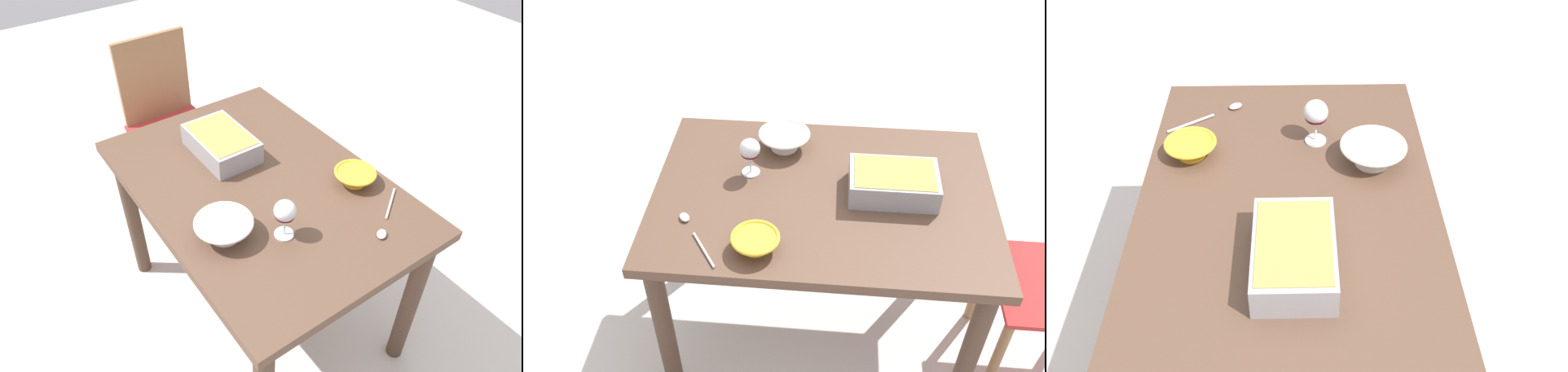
{
  "view_description": "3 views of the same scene",
  "coord_description": "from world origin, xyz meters",
  "views": [
    {
      "loc": [
        -1.09,
        0.75,
        1.87
      ],
      "look_at": [
        -0.06,
        0.04,
        0.79
      ],
      "focal_mm": 33.17,
      "sensor_mm": 36.0,
      "label": 1
    },
    {
      "loc": [
        -0.0,
        -1.49,
        2.05
      ],
      "look_at": [
        -0.13,
        -0.05,
        0.81
      ],
      "focal_mm": 40.1,
      "sensor_mm": 36.0,
      "label": 2
    },
    {
      "loc": [
        1.11,
        0.03,
        1.79
      ],
      "look_at": [
        -0.01,
        0.05,
        0.79
      ],
      "focal_mm": 39.31,
      "sensor_mm": 36.0,
      "label": 3
    }
  ],
  "objects": [
    {
      "name": "wine_glass",
      "position": [
        -0.26,
        0.08,
        0.84
      ],
      "size": [
        0.07,
        0.07,
        0.14
      ],
      "color": "white",
      "rests_on": "dining_table"
    },
    {
      "name": "casserole_dish",
      "position": [
        0.23,
        0.02,
        0.8
      ],
      "size": [
        0.29,
        0.19,
        0.09
      ],
      "color": "#99999E",
      "rests_on": "dining_table"
    },
    {
      "name": "mixing_bowl",
      "position": [
        -0.15,
        0.24,
        0.79
      ],
      "size": [
        0.19,
        0.19,
        0.07
      ],
      "color": "white",
      "rests_on": "dining_table"
    },
    {
      "name": "dining_table",
      "position": [
        0.0,
        0.0,
        0.64
      ],
      "size": [
        1.15,
        0.8,
        0.75
      ],
      "color": "brown",
      "rests_on": "ground_plane"
    },
    {
      "name": "ground_plane",
      "position": [
        0.0,
        0.0,
        0.0
      ],
      "size": [
        8.0,
        8.0,
        0.0
      ],
      "primitive_type": "plane",
      "color": "beige"
    },
    {
      "name": "small_bowl",
      "position": [
        -0.2,
        -0.28,
        0.78
      ],
      "size": [
        0.15,
        0.15,
        0.05
      ],
      "color": "yellow",
      "rests_on": "dining_table"
    },
    {
      "name": "chair",
      "position": [
        0.94,
        -0.07,
        0.49
      ],
      "size": [
        0.45,
        0.4,
        0.91
      ],
      "color": "#B22D2D",
      "rests_on": "ground_plane"
    },
    {
      "name": "serving_spoon",
      "position": [
        -0.41,
        -0.22,
        0.75
      ],
      "size": [
        0.16,
        0.23,
        0.01
      ],
      "color": "silver",
      "rests_on": "dining_table"
    }
  ]
}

